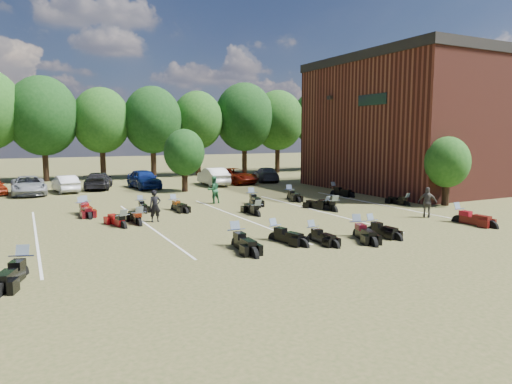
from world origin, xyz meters
TOP-DOWN VIEW (x-y plane):
  - ground at (0.00, 0.00)m, footprint 160.00×160.00m
  - car_1 at (-10.50, 19.29)m, footprint 1.90×4.18m
  - car_2 at (-13.09, 18.78)m, footprint 2.46×5.13m
  - car_3 at (-7.87, 20.33)m, footprint 3.07×5.13m
  - car_4 at (-4.39, 19.08)m, footprint 2.28×4.83m
  - car_5 at (1.69, 18.70)m, footprint 1.92×4.86m
  - car_6 at (3.84, 19.02)m, footprint 3.80×5.58m
  - car_7 at (7.44, 19.47)m, footprint 3.17×5.07m
  - person_black at (-7.41, 3.84)m, footprint 0.61×0.41m
  - person_green at (-2.35, 8.49)m, footprint 0.98×0.82m
  - person_grey at (6.05, -1.61)m, footprint 0.95×0.99m
  - motorcycle_0 at (-13.53, -3.36)m, footprint 1.56×2.61m
  - motorcycle_1 at (-5.86, -2.78)m, footprint 0.93×2.53m
  - motorcycle_2 at (-2.51, -3.25)m, footprint 0.74×2.12m
  - motorcycle_3 at (-3.93, -2.50)m, footprint 1.27×2.39m
  - motorcycle_4 at (0.66, -3.33)m, footprint 0.76×2.21m
  - motorcycle_5 at (-0.37, -3.58)m, footprint 1.48×2.56m
  - motorcycle_6 at (6.46, -3.30)m, footprint 0.96×2.55m
  - motorcycle_7 at (-9.20, 3.02)m, footprint 1.19×2.36m
  - motorcycle_8 at (-8.37, 3.30)m, footprint 0.82×2.38m
  - motorcycle_10 at (-1.95, 2.97)m, footprint 0.83×2.31m
  - motorcycle_11 at (2.61, 2.87)m, footprint 1.27×2.24m
  - motorcycle_12 at (2.73, 2.24)m, footprint 1.08×2.49m
  - motorcycle_13 at (8.20, 2.03)m, footprint 0.83×2.06m
  - motorcycle_14 at (-10.52, 8.06)m, footprint 1.00×2.47m
  - motorcycle_15 at (-10.35, 8.34)m, footprint 0.89×2.51m
  - motorcycle_16 at (-7.16, 8.27)m, footprint 0.77×2.10m
  - motorcycle_17 at (-5.40, 7.25)m, footprint 0.98×2.33m
  - motorcycle_18 at (-0.10, 7.41)m, footprint 1.34×2.64m
  - motorcycle_19 at (3.23, 8.12)m, footprint 1.24×2.53m
  - motorcycle_20 at (7.34, 8.44)m, footprint 1.07×2.46m
  - brick_building at (22.00, 9.00)m, footprint 25.40×15.20m
  - tree_line at (-1.00, 29.00)m, footprint 56.00×6.00m
  - young_tree_near_building at (10.50, 1.00)m, footprint 2.80×2.80m
  - young_tree_midfield at (-2.00, 15.50)m, footprint 3.20×3.20m
  - parking_lines at (-3.00, 3.00)m, footprint 20.10×14.00m

SIDE VIEW (x-z plane):
  - ground at x=0.00m, z-range 0.00..0.00m
  - motorcycle_0 at x=-13.53m, z-range -0.69..0.69m
  - motorcycle_1 at x=-5.86m, z-range -0.70..0.70m
  - motorcycle_2 at x=-2.51m, z-range -0.58..0.58m
  - motorcycle_3 at x=-3.93m, z-range -0.64..0.64m
  - motorcycle_4 at x=0.66m, z-range -0.61..0.61m
  - motorcycle_5 at x=-0.37m, z-range -0.68..0.68m
  - motorcycle_6 at x=6.46m, z-range -0.70..0.70m
  - motorcycle_7 at x=-9.20m, z-range -0.63..0.63m
  - motorcycle_8 at x=-8.37m, z-range -0.66..0.66m
  - motorcycle_10 at x=-1.95m, z-range -0.63..0.63m
  - motorcycle_11 at x=2.61m, z-range -0.60..0.60m
  - motorcycle_12 at x=2.73m, z-range -0.67..0.67m
  - motorcycle_13 at x=8.20m, z-range -0.56..0.56m
  - motorcycle_14 at x=-10.52m, z-range -0.67..0.67m
  - motorcycle_15 at x=-10.35m, z-range -0.69..0.69m
  - motorcycle_16 at x=-7.16m, z-range -0.58..0.58m
  - motorcycle_17 at x=-5.40m, z-range -0.63..0.63m
  - motorcycle_18 at x=-0.10m, z-range -0.70..0.70m
  - motorcycle_19 at x=3.23m, z-range -0.68..0.68m
  - motorcycle_20 at x=7.34m, z-range -0.66..0.66m
  - parking_lines at x=-3.00m, z-range 0.00..0.01m
  - car_1 at x=-10.50m, z-range 0.00..1.33m
  - car_7 at x=7.44m, z-range 0.00..1.37m
  - car_3 at x=-7.87m, z-range 0.00..1.39m
  - car_2 at x=-13.09m, z-range 0.00..1.41m
  - car_6 at x=3.84m, z-range 0.00..1.42m
  - car_5 at x=1.69m, z-range 0.00..1.57m
  - car_4 at x=-4.39m, z-range 0.00..1.60m
  - person_black at x=-7.41m, z-range 0.00..1.65m
  - person_grey at x=6.05m, z-range 0.00..1.66m
  - person_green at x=-2.35m, z-range 0.00..1.78m
  - young_tree_near_building at x=10.50m, z-range 0.67..4.83m
  - young_tree_midfield at x=-2.00m, z-range 0.74..5.44m
  - brick_building at x=22.00m, z-range 0.01..10.71m
  - tree_line at x=-1.00m, z-range 1.42..11.20m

